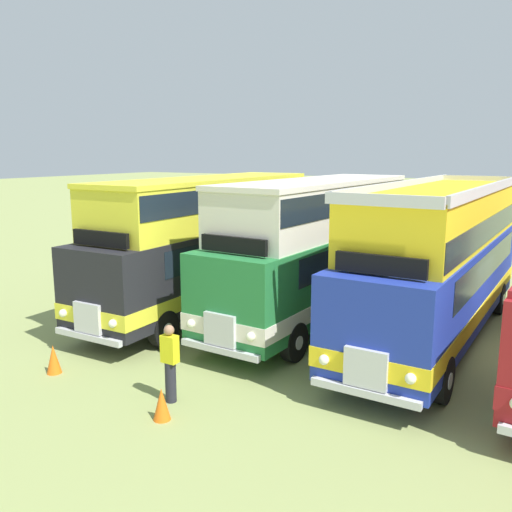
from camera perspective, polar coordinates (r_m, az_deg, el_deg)
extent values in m
plane|color=#8C9956|center=(16.11, 24.64, -9.46)|extent=(200.00, 200.00, 0.00)
cube|color=black|center=(18.57, -5.25, -0.44)|extent=(2.61, 10.68, 2.30)
cube|color=yellow|center=(18.70, -5.22, -2.24)|extent=(2.65, 10.72, 0.44)
cube|color=#19232D|center=(18.79, -4.58, 1.57)|extent=(2.61, 8.28, 0.76)
cube|color=#19232D|center=(14.54, -17.28, -1.44)|extent=(2.20, 0.12, 0.90)
cube|color=silver|center=(14.77, -17.32, -6.26)|extent=(0.90, 0.13, 0.80)
cube|color=silver|center=(14.90, -17.29, -8.12)|extent=(2.30, 0.16, 0.16)
sphere|color=#EAEACC|center=(14.14, -14.84, -6.89)|extent=(0.22, 0.22, 0.22)
sphere|color=#EAEACC|center=(15.42, -19.64, -5.68)|extent=(0.22, 0.22, 0.22)
cube|color=yellow|center=(18.50, -4.91, 5.48)|extent=(2.50, 9.78, 1.50)
cube|color=yellow|center=(18.44, -4.95, 8.01)|extent=(2.56, 9.88, 0.14)
cube|color=#19232D|center=(18.47, -4.92, 6.40)|extent=(2.54, 9.68, 0.68)
cube|color=black|center=(14.74, -16.05, 1.76)|extent=(1.90, 0.14, 0.40)
cylinder|color=black|center=(15.32, -9.68, -7.56)|extent=(0.29, 1.04, 1.04)
cylinder|color=silver|center=(15.23, -9.24, -7.66)|extent=(0.02, 0.36, 0.36)
cylinder|color=black|center=(16.82, -15.78, -6.15)|extent=(0.29, 1.04, 1.04)
cylinder|color=silver|center=(16.93, -16.14, -6.06)|extent=(0.02, 0.36, 0.36)
cylinder|color=black|center=(21.20, 2.85, -2.25)|extent=(0.29, 1.04, 1.04)
cylinder|color=silver|center=(21.14, 3.21, -2.29)|extent=(0.02, 0.36, 0.36)
cylinder|color=black|center=(22.31, -2.43, -1.58)|extent=(0.29, 1.04, 1.04)
cylinder|color=silver|center=(22.39, -2.75, -1.54)|extent=(0.02, 0.36, 0.36)
cube|color=#237538|center=(17.18, 6.11, -1.38)|extent=(2.94, 9.94, 2.30)
cube|color=silver|center=(17.31, 6.07, -3.32)|extent=(2.98, 9.98, 0.44)
cube|color=#19232D|center=(17.41, 6.74, 0.79)|extent=(2.86, 7.55, 0.76)
cube|color=#19232D|center=(12.98, -3.61, -2.40)|extent=(2.20, 0.20, 0.90)
cube|color=silver|center=(13.24, -3.83, -7.76)|extent=(0.90, 0.16, 0.80)
cube|color=silver|center=(13.39, -3.88, -9.82)|extent=(2.30, 0.24, 0.16)
sphere|color=#EAEACC|center=(12.74, -0.58, -8.49)|extent=(0.22, 0.22, 0.22)
sphere|color=#EAEACC|center=(13.77, -6.88, -7.08)|extent=(0.22, 0.22, 0.22)
cube|color=silver|center=(17.10, 6.62, 5.01)|extent=(2.80, 9.04, 1.50)
cube|color=silver|center=(17.04, 6.68, 7.75)|extent=(2.87, 9.14, 0.14)
cube|color=#19232D|center=(17.07, 6.64, 6.01)|extent=(2.84, 8.94, 0.68)
cube|color=black|center=(13.22, -2.38, 1.18)|extent=(1.90, 0.21, 0.40)
cylinder|color=black|center=(14.16, 4.04, -9.00)|extent=(0.33, 1.05, 1.04)
cylinder|color=silver|center=(14.09, 4.59, -9.11)|extent=(0.04, 0.36, 0.36)
cylinder|color=black|center=(15.33, -3.56, -7.41)|extent=(0.33, 1.05, 1.04)
cylinder|color=silver|center=(15.42, -4.01, -7.32)|extent=(0.04, 0.36, 0.36)
cylinder|color=black|center=(19.80, 13.13, -3.46)|extent=(0.33, 1.05, 1.04)
cylinder|color=silver|center=(19.76, 13.53, -3.52)|extent=(0.04, 0.36, 0.36)
cylinder|color=black|center=(20.66, 7.12, -2.66)|extent=(0.33, 1.05, 1.04)
cylinder|color=silver|center=(20.73, 6.75, -2.61)|extent=(0.04, 0.36, 0.36)
cube|color=#1E339E|center=(16.16, 18.57, -2.67)|extent=(2.80, 11.18, 2.30)
cube|color=yellow|center=(16.31, 18.45, -4.72)|extent=(2.84, 11.22, 0.44)
cube|color=#19232D|center=(16.42, 19.03, -0.35)|extent=(2.77, 8.78, 0.76)
cube|color=#19232D|center=(10.88, 11.90, -5.24)|extent=(2.20, 0.16, 0.90)
cube|color=silver|center=(11.19, 11.45, -11.54)|extent=(0.90, 0.14, 0.80)
cube|color=silver|center=(11.36, 11.30, -13.93)|extent=(2.30, 0.20, 0.16)
sphere|color=#EAEACC|center=(10.93, 15.95, -12.31)|extent=(0.22, 0.22, 0.22)
sphere|color=#EAEACC|center=(11.49, 7.16, -10.78)|extent=(0.22, 0.22, 0.22)
cube|color=yellow|center=(16.09, 19.19, 4.11)|extent=(2.68, 10.28, 1.50)
cube|color=silver|center=(10.92, 13.13, 5.73)|extent=(2.40, 0.17, 0.24)
cube|color=silver|center=(20.53, 22.26, 7.49)|extent=(2.40, 0.17, 0.24)
cube|color=silver|center=(15.80, 23.63, 6.61)|extent=(0.38, 10.21, 0.24)
cube|color=silver|center=(16.33, 15.23, 7.24)|extent=(0.38, 10.21, 0.24)
cube|color=#19232D|center=(16.12, 19.12, 3.05)|extent=(2.72, 10.18, 0.64)
cube|color=black|center=(11.15, 12.92, -0.92)|extent=(1.90, 0.17, 0.40)
cylinder|color=black|center=(12.59, 19.09, -12.19)|extent=(0.31, 1.05, 1.04)
cylinder|color=silver|center=(12.56, 19.77, -12.29)|extent=(0.03, 0.36, 0.36)
cylinder|color=black|center=(13.22, 9.18, -10.59)|extent=(0.31, 1.05, 1.04)
cylinder|color=silver|center=(13.27, 8.58, -10.48)|extent=(0.03, 0.36, 0.36)
cylinder|color=black|center=(19.85, 24.17, -4.12)|extent=(0.31, 1.05, 1.04)
cylinder|color=silver|center=(19.83, 24.60, -4.17)|extent=(0.03, 0.36, 0.36)
cylinder|color=black|center=(20.25, 17.72, -3.39)|extent=(0.31, 1.05, 1.04)
cylinder|color=silver|center=(20.28, 17.31, -3.34)|extent=(0.03, 0.36, 0.36)
cylinder|color=silver|center=(12.34, 24.71, -13.08)|extent=(0.04, 0.36, 0.36)
cone|color=orange|center=(14.33, -20.53, -10.13)|extent=(0.36, 0.36, 0.71)
cone|color=orange|center=(11.47, -9.90, -15.09)|extent=(0.36, 0.36, 0.67)
cylinder|color=#23232D|center=(12.14, -8.97, -12.95)|extent=(0.24, 0.24, 0.90)
cube|color=yellow|center=(11.86, -9.07, -9.63)|extent=(0.36, 0.22, 0.60)
sphere|color=#9E7051|center=(11.72, -9.14, -7.70)|extent=(0.22, 0.22, 0.22)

